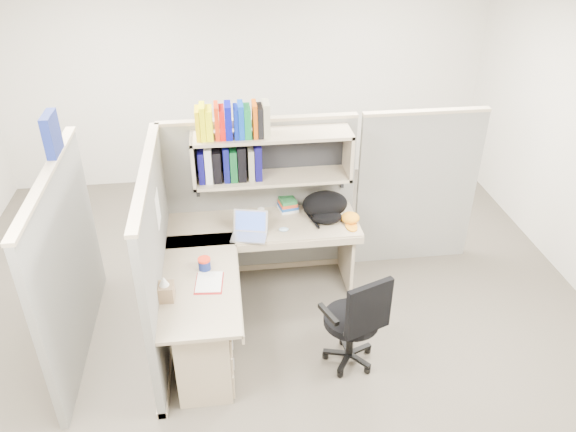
{
  "coord_description": "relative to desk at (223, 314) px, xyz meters",
  "views": [
    {
      "loc": [
        -0.32,
        -3.78,
        3.44
      ],
      "look_at": [
        0.19,
        0.25,
        0.99
      ],
      "focal_mm": 35.0,
      "sensor_mm": 36.0,
      "label": 1
    }
  ],
  "objects": [
    {
      "name": "paper_cup",
      "position": [
        0.4,
        0.97,
        0.34
      ],
      "size": [
        0.07,
        0.07,
        0.09
      ],
      "primitive_type": "cylinder",
      "rotation": [
        0.0,
        0.0,
        0.09
      ],
      "color": "white",
      "rests_on": "desk"
    },
    {
      "name": "loose_paper",
      "position": [
        -0.09,
        0.05,
        0.29
      ],
      "size": [
        0.22,
        0.28,
        0.0
      ],
      "primitive_type": null,
      "rotation": [
        0.0,
        0.0,
        -0.09
      ],
      "color": "white",
      "rests_on": "desk"
    },
    {
      "name": "book_stack",
      "position": [
        0.66,
        1.12,
        0.35
      ],
      "size": [
        0.21,
        0.26,
        0.11
      ],
      "primitive_type": null,
      "rotation": [
        0.0,
        0.0,
        0.19
      ],
      "color": "gray",
      "rests_on": "desk"
    },
    {
      "name": "tissue_box",
      "position": [
        -0.41,
        -0.11,
        0.39
      ],
      "size": [
        0.13,
        0.13,
        0.2
      ],
      "primitive_type": null,
      "rotation": [
        0.0,
        0.0,
        -0.04
      ],
      "color": "#8E7050",
      "rests_on": "desk"
    },
    {
      "name": "task_chair",
      "position": [
        1.02,
        -0.25,
        -0.11
      ],
      "size": [
        0.54,
        0.5,
        0.93
      ],
      "color": "black",
      "rests_on": "ground"
    },
    {
      "name": "room_shell",
      "position": [
        0.41,
        0.29,
        1.18
      ],
      "size": [
        6.0,
        6.0,
        6.0
      ],
      "color": "beige",
      "rests_on": "ground"
    },
    {
      "name": "orange_cap",
      "position": [
        1.2,
        0.79,
        0.34
      ],
      "size": [
        0.19,
        0.21,
        0.09
      ],
      "primitive_type": null,
      "rotation": [
        0.0,
        0.0,
        -0.09
      ],
      "color": "orange",
      "rests_on": "desk"
    },
    {
      "name": "snack_canister",
      "position": [
        -0.12,
        0.23,
        0.34
      ],
      "size": [
        0.1,
        0.1,
        0.1
      ],
      "color": "navy",
      "rests_on": "desk"
    },
    {
      "name": "desk",
      "position": [
        0.0,
        0.0,
        0.0
      ],
      "size": [
        1.74,
        1.75,
        0.73
      ],
      "color": "gray",
      "rests_on": "ground"
    },
    {
      "name": "ground",
      "position": [
        0.41,
        0.29,
        -0.44
      ],
      "size": [
        6.0,
        6.0,
        0.0
      ],
      "primitive_type": "plane",
      "color": "#3A362D",
      "rests_on": "ground"
    },
    {
      "name": "laptop",
      "position": [
        0.26,
        0.65,
        0.4
      ],
      "size": [
        0.36,
        0.36,
        0.22
      ],
      "primitive_type": null,
      "rotation": [
        0.0,
        0.0,
        -0.23
      ],
      "color": "silver",
      "rests_on": "desk"
    },
    {
      "name": "mouse",
      "position": [
        0.58,
        0.71,
        0.31
      ],
      "size": [
        0.09,
        0.07,
        0.03
      ],
      "primitive_type": "ellipsoid",
      "rotation": [
        0.0,
        0.0,
        -0.09
      ],
      "color": "#98BCD8",
      "rests_on": "desk"
    },
    {
      "name": "backpack",
      "position": [
        0.99,
        0.88,
        0.42
      ],
      "size": [
        0.44,
        0.35,
        0.25
      ],
      "primitive_type": null,
      "rotation": [
        0.0,
        0.0,
        -0.07
      ],
      "color": "black",
      "rests_on": "desk"
    },
    {
      "name": "cubicle",
      "position": [
        0.04,
        0.74,
        0.47
      ],
      "size": [
        3.79,
        1.84,
        1.95
      ],
      "color": "slate",
      "rests_on": "ground"
    }
  ]
}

